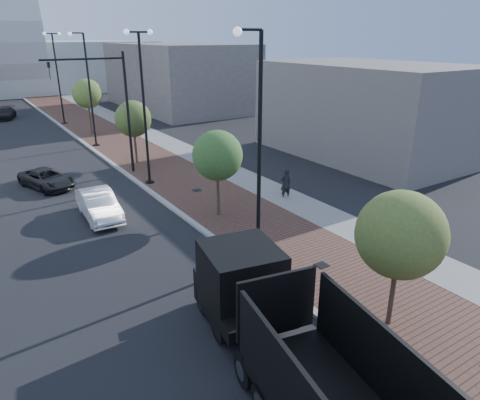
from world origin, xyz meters
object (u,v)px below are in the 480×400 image
dump_truck (291,352)px  white_sedan (99,205)px  pedestrian (286,184)px  dark_car_mid (47,179)px

dump_truck → white_sedan: bearing=103.4°
dump_truck → white_sedan: dump_truck is taller
pedestrian → dark_car_mid: bearing=-32.4°
dark_car_mid → pedestrian: bearing=-59.8°
dump_truck → dark_car_mid: dump_truck is taller
dark_car_mid → pedestrian: pedestrian is taller
dump_truck → pedestrian: size_ratio=7.35×
dump_truck → white_sedan: 14.76m
white_sedan → pedestrian: bearing=-14.7°
dump_truck → pedestrian: bearing=62.5°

